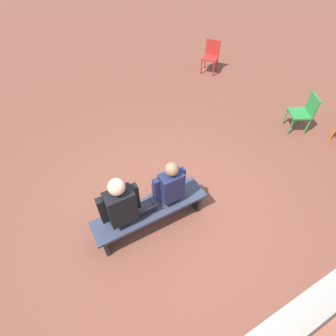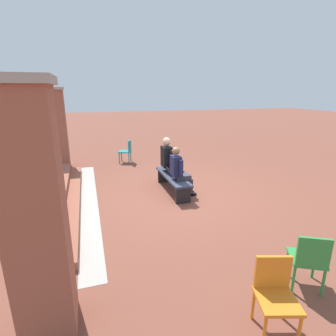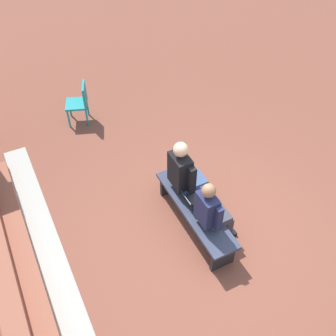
# 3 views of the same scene
# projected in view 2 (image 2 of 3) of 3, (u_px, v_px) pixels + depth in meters

# --- Properties ---
(ground_plane) EXTENTS (60.00, 60.00, 0.00)m
(ground_plane) POSITION_uv_depth(u_px,v_px,m) (177.00, 194.00, 6.81)
(ground_plane) COLOR brown
(concrete_strip) EXTENTS (6.15, 0.40, 0.01)m
(concrete_strip) POSITION_uv_depth(u_px,v_px,m) (89.00, 201.00, 6.42)
(concrete_strip) COLOR #A8A399
(concrete_strip) RESTS_ON ground
(brick_steps) EXTENTS (5.35, 0.60, 0.30)m
(brick_steps) POSITION_uv_depth(u_px,v_px,m) (64.00, 199.00, 6.23)
(brick_steps) COLOR #93513D
(brick_steps) RESTS_ON ground
(brick_pillar_left_of_steps) EXTENTS (0.64, 0.64, 2.72)m
(brick_pillar_left_of_steps) POSITION_uv_depth(u_px,v_px,m) (36.00, 217.00, 2.62)
(brick_pillar_left_of_steps) COLOR #93513D
(brick_pillar_left_of_steps) RESTS_ON ground
(brick_pillar_right_of_steps) EXTENTS (0.64, 0.64, 2.72)m
(brick_pillar_right_of_steps) POSITION_uv_depth(u_px,v_px,m) (58.00, 129.00, 8.87)
(brick_pillar_right_of_steps) COLOR #93513D
(brick_pillar_right_of_steps) RESTS_ON ground
(bench) EXTENTS (1.80, 0.44, 0.45)m
(bench) POSITION_uv_depth(u_px,v_px,m) (173.00, 179.00, 6.93)
(bench) COLOR #33384C
(bench) RESTS_ON ground
(person_student) EXTENTS (0.50, 0.63, 1.28)m
(person_student) POSITION_uv_depth(u_px,v_px,m) (180.00, 170.00, 6.54)
(person_student) COLOR #383842
(person_student) RESTS_ON ground
(person_adult) EXTENTS (0.57, 0.72, 1.39)m
(person_adult) POSITION_uv_depth(u_px,v_px,m) (170.00, 161.00, 7.24)
(person_adult) COLOR #384C75
(person_adult) RESTS_ON ground
(laptop) EXTENTS (0.32, 0.29, 0.21)m
(laptop) POSITION_uv_depth(u_px,v_px,m) (171.00, 173.00, 6.97)
(laptop) COLOR black
(laptop) RESTS_ON bench
(plastic_chair_mid_courtyard) EXTENTS (0.54, 0.54, 0.84)m
(plastic_chair_mid_courtyard) POSITION_uv_depth(u_px,v_px,m) (127.00, 150.00, 9.78)
(plastic_chair_mid_courtyard) COLOR teal
(plastic_chair_mid_courtyard) RESTS_ON ground
(plastic_chair_near_bench_right) EXTENTS (0.52, 0.52, 0.84)m
(plastic_chair_near_bench_right) POSITION_uv_depth(u_px,v_px,m) (275.00, 291.00, 2.86)
(plastic_chair_near_bench_right) COLOR orange
(plastic_chair_near_bench_right) RESTS_ON ground
(plastic_chair_by_pillar) EXTENTS (0.57, 0.57, 0.84)m
(plastic_chair_by_pillar) POSITION_uv_depth(u_px,v_px,m) (309.00, 258.00, 3.43)
(plastic_chair_by_pillar) COLOR #2D893D
(plastic_chair_by_pillar) RESTS_ON ground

